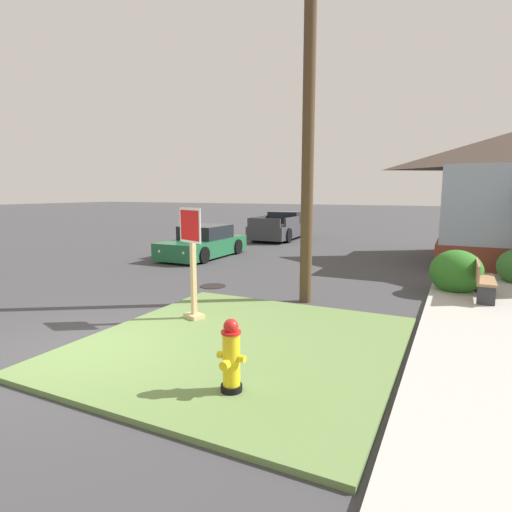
{
  "coord_description": "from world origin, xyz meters",
  "views": [
    {
      "loc": [
        5.35,
        -4.58,
        2.56
      ],
      "look_at": [
        1.82,
        2.67,
        1.33
      ],
      "focal_mm": 29.25,
      "sensor_mm": 36.0,
      "label": 1
    }
  ],
  "objects_px": {
    "parked_sedan_green": "(204,243)",
    "manhole_cover": "(213,286)",
    "street_bench": "(482,278)",
    "fire_hydrant": "(231,357)",
    "utility_pole": "(309,101)",
    "stop_sign": "(193,267)",
    "pickup_truck_charcoal": "(282,228)"
  },
  "relations": [
    {
      "from": "parked_sedan_green",
      "to": "manhole_cover",
      "type": "bearing_deg",
      "value": -54.4
    },
    {
      "from": "street_bench",
      "to": "parked_sedan_green",
      "type": "bearing_deg",
      "value": 162.36
    },
    {
      "from": "fire_hydrant",
      "to": "utility_pole",
      "type": "relative_size",
      "value": 0.11
    },
    {
      "from": "stop_sign",
      "to": "parked_sedan_green",
      "type": "xyz_separation_m",
      "value": [
        -4.44,
        7.22,
        -0.58
      ]
    },
    {
      "from": "fire_hydrant",
      "to": "street_bench",
      "type": "xyz_separation_m",
      "value": [
        3.03,
        6.51,
        0.06
      ]
    },
    {
      "from": "manhole_cover",
      "to": "fire_hydrant",
      "type": "bearing_deg",
      "value": -56.11
    },
    {
      "from": "fire_hydrant",
      "to": "parked_sedan_green",
      "type": "distance_m",
      "value": 11.65
    },
    {
      "from": "manhole_cover",
      "to": "parked_sedan_green",
      "type": "relative_size",
      "value": 0.16
    },
    {
      "from": "fire_hydrant",
      "to": "manhole_cover",
      "type": "xyz_separation_m",
      "value": [
        -3.52,
        5.23,
        -0.52
      ]
    },
    {
      "from": "stop_sign",
      "to": "parked_sedan_green",
      "type": "distance_m",
      "value": 8.5
    },
    {
      "from": "parked_sedan_green",
      "to": "pickup_truck_charcoal",
      "type": "distance_m",
      "value": 7.4
    },
    {
      "from": "parked_sedan_green",
      "to": "street_bench",
      "type": "height_order",
      "value": "parked_sedan_green"
    },
    {
      "from": "stop_sign",
      "to": "manhole_cover",
      "type": "bearing_deg",
      "value": 114.84
    },
    {
      "from": "fire_hydrant",
      "to": "utility_pole",
      "type": "bearing_deg",
      "value": 98.27
    },
    {
      "from": "parked_sedan_green",
      "to": "street_bench",
      "type": "relative_size",
      "value": 2.8
    },
    {
      "from": "parked_sedan_green",
      "to": "pickup_truck_charcoal",
      "type": "height_order",
      "value": "pickup_truck_charcoal"
    },
    {
      "from": "stop_sign",
      "to": "utility_pole",
      "type": "distance_m",
      "value": 4.46
    },
    {
      "from": "pickup_truck_charcoal",
      "to": "parked_sedan_green",
      "type": "bearing_deg",
      "value": -92.29
    },
    {
      "from": "fire_hydrant",
      "to": "parked_sedan_green",
      "type": "bearing_deg",
      "value": 124.67
    },
    {
      "from": "fire_hydrant",
      "to": "stop_sign",
      "type": "distance_m",
      "value": 3.28
    },
    {
      "from": "street_bench",
      "to": "utility_pole",
      "type": "distance_m",
      "value": 5.7
    },
    {
      "from": "pickup_truck_charcoal",
      "to": "utility_pole",
      "type": "height_order",
      "value": "utility_pole"
    },
    {
      "from": "stop_sign",
      "to": "utility_pole",
      "type": "xyz_separation_m",
      "value": [
        1.49,
        2.44,
        3.42
      ]
    },
    {
      "from": "fire_hydrant",
      "to": "parked_sedan_green",
      "type": "relative_size",
      "value": 0.22
    },
    {
      "from": "pickup_truck_charcoal",
      "to": "utility_pole",
      "type": "relative_size",
      "value": 0.6
    },
    {
      "from": "stop_sign",
      "to": "pickup_truck_charcoal",
      "type": "relative_size",
      "value": 0.42
    },
    {
      "from": "stop_sign",
      "to": "pickup_truck_charcoal",
      "type": "distance_m",
      "value": 15.2
    },
    {
      "from": "manhole_cover",
      "to": "parked_sedan_green",
      "type": "bearing_deg",
      "value": 125.6
    },
    {
      "from": "pickup_truck_charcoal",
      "to": "street_bench",
      "type": "height_order",
      "value": "pickup_truck_charcoal"
    },
    {
      "from": "pickup_truck_charcoal",
      "to": "street_bench",
      "type": "distance_m",
      "value": 14.04
    },
    {
      "from": "stop_sign",
      "to": "pickup_truck_charcoal",
      "type": "xyz_separation_m",
      "value": [
        -4.15,
        14.62,
        -0.51
      ]
    },
    {
      "from": "stop_sign",
      "to": "manhole_cover",
      "type": "distance_m",
      "value": 3.35
    }
  ]
}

